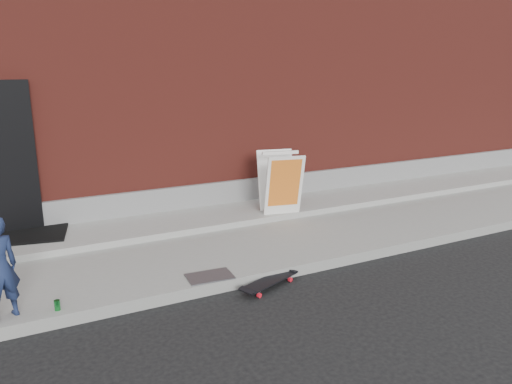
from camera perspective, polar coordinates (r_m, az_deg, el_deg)
ground at (r=6.41m, az=-1.42°, el=-10.93°), size 80.00×80.00×0.00m
sidewalk at (r=7.66m, az=-6.31°, el=-6.07°), size 20.00×3.00×0.15m
apron at (r=8.42m, az=-8.52°, el=-3.32°), size 20.00×1.20×0.10m
building at (r=12.48m, az=-15.90°, el=12.77°), size 20.00×8.10×5.00m
skateboard at (r=6.40m, az=1.54°, el=-10.16°), size 0.90×0.53×0.10m
pizza_sign at (r=8.54m, az=2.80°, el=1.14°), size 0.78×0.87×1.07m
soda_can at (r=5.95m, az=-21.77°, el=-11.93°), size 0.07×0.07×0.12m
doormat at (r=8.22m, az=-24.42°, el=-4.47°), size 1.16×1.01×0.03m
utility_plate at (r=6.37m, az=-5.32°, el=-9.58°), size 0.59×0.40×0.02m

